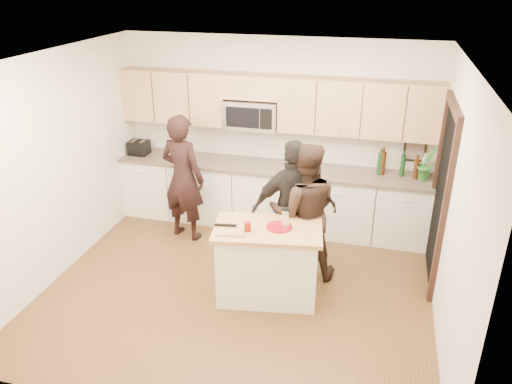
% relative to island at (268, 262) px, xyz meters
% --- Properties ---
extents(floor, '(4.50, 4.50, 0.00)m').
position_rel_island_xyz_m(floor, '(-0.37, 0.06, -0.45)').
color(floor, brown).
rests_on(floor, ground).
extents(room_shell, '(4.52, 4.02, 2.71)m').
position_rel_island_xyz_m(room_shell, '(-0.37, 0.06, 1.28)').
color(room_shell, beige).
rests_on(room_shell, ground).
extents(back_cabinetry, '(4.50, 0.66, 0.94)m').
position_rel_island_xyz_m(back_cabinetry, '(-0.37, 1.75, 0.02)').
color(back_cabinetry, white).
rests_on(back_cabinetry, ground).
extents(upper_cabinetry, '(4.50, 0.33, 0.75)m').
position_rel_island_xyz_m(upper_cabinetry, '(-0.33, 1.90, 1.39)').
color(upper_cabinetry, tan).
rests_on(upper_cabinetry, ground).
extents(microwave, '(0.76, 0.41, 0.40)m').
position_rel_island_xyz_m(microwave, '(-0.68, 1.86, 1.20)').
color(microwave, silver).
rests_on(microwave, ground).
extents(doorway, '(0.06, 1.25, 2.20)m').
position_rel_island_xyz_m(doorway, '(1.86, 0.96, 0.70)').
color(doorway, black).
rests_on(doorway, ground).
extents(framed_picture, '(0.30, 0.03, 0.38)m').
position_rel_island_xyz_m(framed_picture, '(1.58, 2.04, 0.83)').
color(framed_picture, black).
rests_on(framed_picture, ground).
extents(dish_towel, '(0.34, 0.60, 0.48)m').
position_rel_island_xyz_m(dish_towel, '(-1.32, 1.56, 0.35)').
color(dish_towel, white).
rests_on(dish_towel, ground).
extents(island, '(1.29, 0.88, 0.90)m').
position_rel_island_xyz_m(island, '(0.00, 0.00, 0.00)').
color(island, white).
rests_on(island, ground).
extents(red_plate, '(0.29, 0.29, 0.02)m').
position_rel_island_xyz_m(red_plate, '(0.12, 0.04, 0.45)').
color(red_plate, maroon).
rests_on(red_plate, island).
extents(box_grater, '(0.09, 0.06, 0.24)m').
position_rel_island_xyz_m(box_grater, '(0.19, 0.02, 0.58)').
color(box_grater, silver).
rests_on(box_grater, red_plate).
extents(drink_glass, '(0.08, 0.08, 0.10)m').
position_rel_island_xyz_m(drink_glass, '(-0.20, -0.12, 0.50)').
color(drink_glass, maroon).
rests_on(drink_glass, island).
extents(cutting_board, '(0.32, 0.22, 0.02)m').
position_rel_island_xyz_m(cutting_board, '(-0.37, -0.22, 0.45)').
color(cutting_board, tan).
rests_on(cutting_board, island).
extents(tongs, '(0.25, 0.07, 0.02)m').
position_rel_island_xyz_m(tongs, '(-0.46, -0.11, 0.47)').
color(tongs, black).
rests_on(tongs, cutting_board).
extents(knife, '(0.20, 0.05, 0.01)m').
position_rel_island_xyz_m(knife, '(-0.28, -0.28, 0.47)').
color(knife, silver).
rests_on(knife, cutting_board).
extents(toaster, '(0.28, 0.24, 0.21)m').
position_rel_island_xyz_m(toaster, '(-2.42, 1.73, 0.59)').
color(toaster, black).
rests_on(toaster, back_cabinetry).
extents(bottle_cluster, '(0.65, 0.16, 0.38)m').
position_rel_island_xyz_m(bottle_cluster, '(1.37, 1.82, 0.66)').
color(bottle_cluster, black).
rests_on(bottle_cluster, back_cabinetry).
extents(orchid, '(0.31, 0.32, 0.45)m').
position_rel_island_xyz_m(orchid, '(1.73, 1.78, 0.71)').
color(orchid, '#357B31').
rests_on(orchid, back_cabinetry).
extents(woman_left, '(0.74, 0.58, 1.79)m').
position_rel_island_xyz_m(woman_left, '(-1.46, 1.11, 0.44)').
color(woman_left, black).
rests_on(woman_left, ground).
extents(woman_center, '(0.97, 0.84, 1.73)m').
position_rel_island_xyz_m(woman_center, '(0.31, 0.55, 0.41)').
color(woman_center, black).
rests_on(woman_center, ground).
extents(woman_right, '(1.11, 0.73, 1.75)m').
position_rel_island_xyz_m(woman_right, '(0.19, 0.55, 0.42)').
color(woman_right, black).
rests_on(woman_right, ground).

